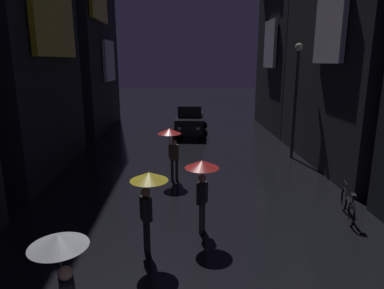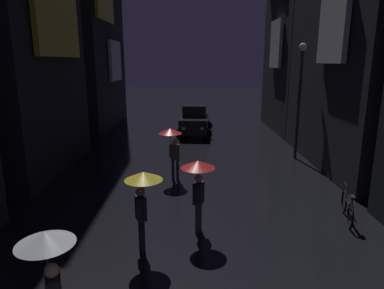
{
  "view_description": "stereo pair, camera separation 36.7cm",
  "coord_description": "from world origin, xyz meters",
  "views": [
    {
      "loc": [
        -0.4,
        -1.79,
        4.63
      ],
      "look_at": [
        0.0,
        11.11,
        1.47
      ],
      "focal_mm": 32.0,
      "sensor_mm": 36.0,
      "label": 1
    },
    {
      "loc": [
        -0.03,
        -1.8,
        4.63
      ],
      "look_at": [
        0.0,
        11.11,
        1.47
      ],
      "focal_mm": 32.0,
      "sensor_mm": 36.0,
      "label": 2
    }
  ],
  "objects": [
    {
      "name": "pedestrian_midstreet_centre_red",
      "position": [
        0.13,
        6.75,
        1.67
      ],
      "size": [
        0.9,
        0.9,
        2.12
      ],
      "color": "#38332D",
      "rests_on": "ground"
    },
    {
      "name": "bicycle_parked_at_storefront",
      "position": [
        4.6,
        7.63,
        0.39
      ],
      "size": [
        0.53,
        1.77,
        0.96
      ],
      "color": "black",
      "rests_on": "ground"
    },
    {
      "name": "pedestrian_far_right_yellow",
      "position": [
        -1.2,
        5.81,
        1.67
      ],
      "size": [
        0.9,
        0.9,
        2.12
      ],
      "color": "black",
      "rests_on": "ground"
    },
    {
      "name": "pedestrian_midstreet_left_clear",
      "position": [
        -2.22,
        2.84,
        1.67
      ],
      "size": [
        0.9,
        0.9,
        2.12
      ],
      "color": "black",
      "rests_on": "ground"
    },
    {
      "name": "pedestrian_foreground_right_red",
      "position": [
        -0.81,
        11.07,
        1.67
      ],
      "size": [
        0.9,
        0.9,
        2.12
      ],
      "color": "#38332D",
      "rests_on": "ground"
    },
    {
      "name": "car_distant",
      "position": [
        0.15,
        19.98,
        0.93
      ],
      "size": [
        2.44,
        4.24,
        1.92
      ],
      "color": "black",
      "rests_on": "ground"
    },
    {
      "name": "streetlamp_right_far",
      "position": [
        5.0,
        14.28,
        3.4
      ],
      "size": [
        0.36,
        0.36,
        5.42
      ],
      "color": "#2D2D33",
      "rests_on": "ground"
    }
  ]
}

